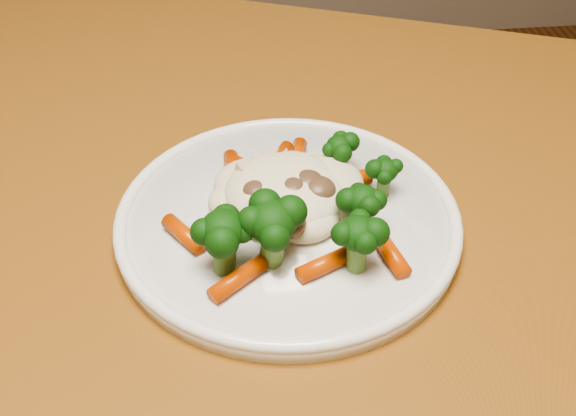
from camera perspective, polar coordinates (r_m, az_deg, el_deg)
The scene contains 3 objects.
dining_table at distance 0.59m, azimuth -6.20°, elevation -10.69°, with size 1.53×1.29×0.75m.
plate at distance 0.54m, azimuth 0.00°, elevation -1.12°, with size 0.26×0.26×0.01m, color white.
meal at distance 0.52m, azimuth 0.37°, elevation 0.53°, with size 0.18×0.17×0.05m.
Camera 1 is at (0.20, -0.68, 1.11)m, focal length 45.00 mm.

